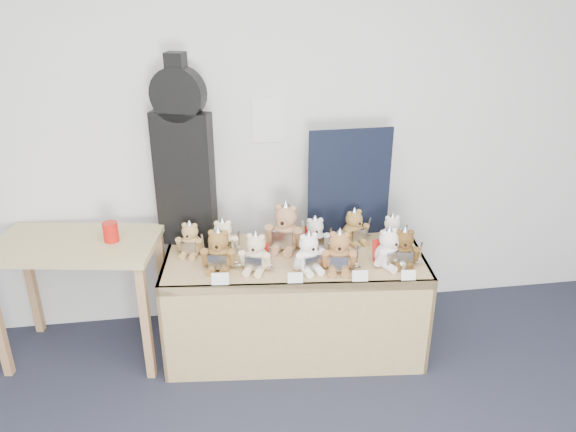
{
  "coord_description": "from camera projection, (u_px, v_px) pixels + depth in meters",
  "views": [
    {
      "loc": [
        -0.2,
        -1.05,
        2.33
      ],
      "look_at": [
        0.25,
        1.91,
        1.0
      ],
      "focal_mm": 35.0,
      "sensor_mm": 36.0,
      "label": 1
    }
  ],
  "objects": [
    {
      "name": "teddy_front_far_right",
      "position": [
        389.0,
        249.0,
        3.36
      ],
      "size": [
        0.23,
        0.22,
        0.27
      ],
      "rotation": [
        0.0,
        0.0,
        0.42
      ],
      "color": "silver",
      "rests_on": "display_table"
    },
    {
      "name": "teddy_front_end",
      "position": [
        404.0,
        249.0,
        3.37
      ],
      "size": [
        0.22,
        0.2,
        0.27
      ],
      "rotation": [
        0.0,
        0.0,
        -0.22
      ],
      "color": "brown",
      "rests_on": "display_table"
    },
    {
      "name": "teddy_back_right",
      "position": [
        354.0,
        228.0,
        3.64
      ],
      "size": [
        0.22,
        0.2,
        0.26
      ],
      "rotation": [
        0.0,
        0.0,
        0.37
      ],
      "color": "olive",
      "rests_on": "display_table"
    },
    {
      "name": "teddy_front_left",
      "position": [
        256.0,
        254.0,
        3.31
      ],
      "size": [
        0.22,
        0.21,
        0.27
      ],
      "rotation": [
        0.0,
        0.0,
        -0.36
      ],
      "color": "beige",
      "rests_on": "display_table"
    },
    {
      "name": "teddy_back_centre_left",
      "position": [
        285.0,
        229.0,
        3.55
      ],
      "size": [
        0.27,
        0.27,
        0.35
      ],
      "rotation": [
        0.0,
        0.0,
        -0.41
      ],
      "color": "#A47752",
      "rests_on": "display_table"
    },
    {
      "name": "teddy_back_centre_right",
      "position": [
        315.0,
        236.0,
        3.54
      ],
      "size": [
        0.2,
        0.17,
        0.25
      ],
      "rotation": [
        0.0,
        0.0,
        -0.0
      ],
      "color": "beige",
      "rests_on": "display_table"
    },
    {
      "name": "entry_card_d",
      "position": [
        408.0,
        275.0,
        3.22
      ],
      "size": [
        0.09,
        0.03,
        0.06
      ],
      "primitive_type": "cube",
      "rotation": [
        -0.24,
        0.0,
        -0.1
      ],
      "color": "silver",
      "rests_on": "display_table"
    },
    {
      "name": "guitar_case",
      "position": [
        183.0,
        156.0,
        3.44
      ],
      "size": [
        0.38,
        0.23,
        1.21
      ],
      "rotation": [
        0.0,
        0.0,
        -0.36
      ],
      "color": "black",
      "rests_on": "display_table"
    },
    {
      "name": "teddy_front_centre",
      "position": [
        309.0,
        253.0,
        3.31
      ],
      "size": [
        0.23,
        0.2,
        0.27
      ],
      "rotation": [
        0.0,
        0.0,
        0.24
      ],
      "color": "white",
      "rests_on": "display_table"
    },
    {
      "name": "teddy_back_left",
      "position": [
        223.0,
        239.0,
        3.5
      ],
      "size": [
        0.21,
        0.17,
        0.26
      ],
      "rotation": [
        0.0,
        0.0,
        -0.01
      ],
      "color": "beige",
      "rests_on": "display_table"
    },
    {
      "name": "entry_card_c",
      "position": [
        360.0,
        276.0,
        3.21
      ],
      "size": [
        0.09,
        0.03,
        0.07
      ],
      "primitive_type": "cube",
      "rotation": [
        -0.24,
        0.0,
        -0.1
      ],
      "color": "silver",
      "rests_on": "display_table"
    },
    {
      "name": "teddy_front_right",
      "position": [
        339.0,
        253.0,
        3.3
      ],
      "size": [
        0.23,
        0.21,
        0.29
      ],
      "rotation": [
        0.0,
        0.0,
        -0.22
      ],
      "color": "#946238",
      "rests_on": "display_table"
    },
    {
      "name": "entry_card_a",
      "position": [
        220.0,
        279.0,
        3.17
      ],
      "size": [
        0.1,
        0.03,
        0.07
      ],
      "primitive_type": "cube",
      "rotation": [
        -0.24,
        0.0,
        -0.1
      ],
      "color": "silver",
      "rests_on": "display_table"
    },
    {
      "name": "side_table",
      "position": [
        78.0,
        260.0,
        3.44
      ],
      "size": [
        1.05,
        0.7,
        0.81
      ],
      "rotation": [
        0.0,
        0.0,
        -0.17
      ],
      "color": "#9D8954",
      "rests_on": "floor"
    },
    {
      "name": "teddy_back_far_left",
      "position": [
        190.0,
        240.0,
        3.5
      ],
      "size": [
        0.2,
        0.18,
        0.24
      ],
      "rotation": [
        0.0,
        0.0,
        -0.3
      ],
      "color": "#AA844F",
      "rests_on": "display_table"
    },
    {
      "name": "display_table",
      "position": [
        295.0,
        282.0,
        3.5
      ],
      "size": [
        1.68,
        0.84,
        0.68
      ],
      "rotation": [
        0.0,
        0.0,
        -0.1
      ],
      "color": "#94764B",
      "rests_on": "floor"
    },
    {
      "name": "entry_card_b",
      "position": [
        295.0,
        278.0,
        3.2
      ],
      "size": [
        0.09,
        0.03,
        0.06
      ],
      "primitive_type": "cube",
      "rotation": [
        -0.24,
        0.0,
        -0.1
      ],
      "color": "silver",
      "rests_on": "display_table"
    },
    {
      "name": "teddy_front_far_left",
      "position": [
        219.0,
        251.0,
        3.32
      ],
      "size": [
        0.24,
        0.21,
        0.29
      ],
      "rotation": [
        0.0,
        0.0,
        -0.2
      ],
      "color": "brown",
      "rests_on": "display_table"
    },
    {
      "name": "red_cup",
      "position": [
        111.0,
        232.0,
        3.37
      ],
      "size": [
        0.09,
        0.09,
        0.12
      ],
      "primitive_type": "cylinder",
      "color": "#B9140C",
      "rests_on": "side_table"
    },
    {
      "name": "navy_board",
      "position": [
        349.0,
        184.0,
        3.64
      ],
      "size": [
        0.55,
        0.04,
        0.73
      ],
      "primitive_type": "cube",
      "rotation": [
        0.0,
        0.0,
        0.03
      ],
      "color": "black",
      "rests_on": "display_table"
    },
    {
      "name": "teddy_back_end",
      "position": [
        392.0,
        232.0,
        3.61
      ],
      "size": [
        0.19,
        0.16,
        0.23
      ],
      "rotation": [
        0.0,
        0.0,
        -0.08
      ],
      "color": "white",
      "rests_on": "display_table"
    },
    {
      "name": "room_shell",
      "position": [
        268.0,
        120.0,
        3.62
      ],
      "size": [
        6.0,
        6.0,
        6.0
      ],
      "color": "silver",
      "rests_on": "floor"
    }
  ]
}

